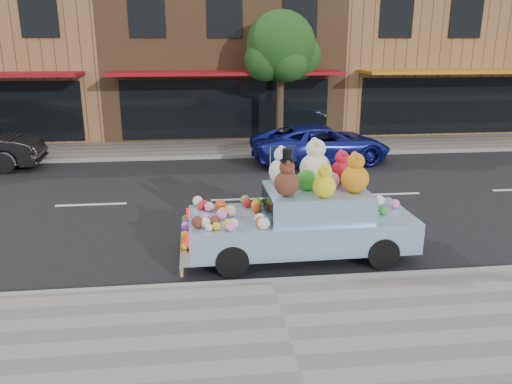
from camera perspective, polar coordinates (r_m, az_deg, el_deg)
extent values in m
plane|color=black|center=(13.38, -1.33, -0.85)|extent=(120.00, 120.00, 0.00)
cube|color=gray|center=(7.46, 3.49, -15.58)|extent=(60.00, 3.00, 0.12)
cube|color=gray|center=(19.65, -3.10, 5.03)|extent=(60.00, 3.00, 0.12)
cube|color=gray|center=(8.75, 1.77, -10.34)|extent=(60.00, 0.12, 0.13)
cube|color=gray|center=(18.18, -2.80, 4.09)|extent=(60.00, 0.12, 0.13)
cube|color=#95673E|center=(26.24, -27.14, 13.80)|extent=(10.00, 8.00, 7.00)
cube|color=black|center=(21.51, -23.57, 17.99)|extent=(1.40, 0.06, 1.60)
cube|color=brown|center=(24.73, -4.07, 15.46)|extent=(10.00, 8.00, 7.00)
cube|color=black|center=(20.88, -3.42, 9.45)|extent=(8.50, 0.06, 2.40)
cube|color=maroon|center=(19.87, -3.34, 13.43)|extent=(9.00, 1.80, 0.12)
cube|color=black|center=(20.78, -12.37, 19.03)|extent=(1.40, 0.06, 1.60)
cube|color=black|center=(20.74, -3.60, 19.37)|extent=(1.40, 0.06, 1.60)
cube|color=black|center=(21.12, 5.04, 19.29)|extent=(1.40, 0.06, 1.60)
cube|color=#95673E|center=(27.11, 18.33, 14.80)|extent=(10.00, 8.00, 7.00)
cube|color=black|center=(23.65, 21.89, 9.15)|extent=(8.50, 0.06, 2.40)
cube|color=orange|center=(22.76, 23.35, 12.55)|extent=(9.00, 1.80, 0.12)
cube|color=black|center=(22.25, 15.75, 18.63)|extent=(1.40, 0.06, 1.60)
cube|color=black|center=(23.52, 22.88, 17.85)|extent=(1.40, 0.06, 1.60)
cylinder|color=#38281C|center=(19.61, 2.75, 9.58)|extent=(0.28, 0.28, 3.20)
sphere|color=#153F12|center=(19.46, 2.85, 16.37)|extent=(2.60, 2.60, 2.60)
sphere|color=#153F12|center=(19.89, 4.75, 15.19)|extent=(1.80, 1.80, 1.80)
sphere|color=#153F12|center=(19.18, 1.10, 14.89)|extent=(1.60, 1.60, 1.60)
sphere|color=#153F12|center=(18.92, 3.75, 14.53)|extent=(1.40, 1.40, 1.40)
sphere|color=#153F12|center=(20.01, 1.67, 15.53)|extent=(1.60, 1.60, 1.60)
imported|color=#1B2496|center=(17.46, 7.43, 5.45)|extent=(5.03, 2.79, 1.33)
cylinder|color=black|center=(9.60, 14.26, -6.76)|extent=(0.60, 0.21, 0.60)
cylinder|color=black|center=(10.96, 11.35, -3.58)|extent=(0.60, 0.21, 0.60)
cylinder|color=black|center=(9.00, -2.75, -7.87)|extent=(0.60, 0.21, 0.60)
cylinder|color=black|center=(10.44, -3.44, -4.32)|extent=(0.60, 0.21, 0.60)
cube|color=#99C0E5|center=(9.81, 5.06, -4.21)|extent=(4.32, 1.75, 0.60)
cube|color=#99C0E5|center=(9.69, 6.88, -1.08)|extent=(1.92, 1.52, 0.50)
cube|color=silver|center=(9.66, -8.01, -5.61)|extent=(0.18, 1.78, 0.26)
cube|color=red|center=(8.91, -7.81, -5.35)|extent=(0.06, 0.28, 0.16)
cube|color=red|center=(10.18, -7.77, -2.48)|extent=(0.06, 0.28, 0.16)
cube|color=black|center=(9.51, 1.31, -1.31)|extent=(0.05, 1.30, 0.40)
sphere|color=#512817|center=(9.09, 3.53, 0.99)|extent=(0.47, 0.47, 0.47)
sphere|color=#512817|center=(9.01, 3.56, 2.83)|extent=(0.29, 0.29, 0.29)
sphere|color=#512817|center=(8.89, 3.69, 3.27)|extent=(0.11, 0.11, 0.11)
sphere|color=#512817|center=(9.09, 3.46, 3.56)|extent=(0.11, 0.11, 0.11)
cylinder|color=black|center=(8.98, 3.58, 3.60)|extent=(0.28, 0.28, 0.02)
cylinder|color=black|center=(8.96, 3.59, 4.28)|extent=(0.17, 0.17, 0.22)
sphere|color=beige|center=(9.88, 6.78, 2.65)|extent=(0.62, 0.62, 0.62)
sphere|color=beige|center=(9.79, 6.86, 4.93)|extent=(0.39, 0.39, 0.39)
sphere|color=beige|center=(9.63, 7.07, 5.49)|extent=(0.15, 0.15, 0.15)
sphere|color=beige|center=(9.89, 6.71, 5.80)|extent=(0.15, 0.15, 0.15)
sphere|color=#C77512|center=(9.45, 11.25, 1.48)|extent=(0.52, 0.52, 0.52)
sphere|color=#C77512|center=(9.37, 11.36, 3.44)|extent=(0.32, 0.32, 0.32)
sphere|color=#C77512|center=(9.24, 11.61, 3.91)|extent=(0.12, 0.12, 0.12)
sphere|color=#C77512|center=(9.45, 11.19, 4.22)|extent=(0.12, 0.12, 0.12)
sphere|color=#AE1229|center=(10.09, 9.74, 2.32)|extent=(0.45, 0.45, 0.45)
sphere|color=#AE1229|center=(10.02, 9.82, 3.92)|extent=(0.28, 0.28, 0.28)
sphere|color=#AE1229|center=(9.91, 10.00, 4.30)|extent=(0.11, 0.11, 0.11)
sphere|color=#AE1229|center=(10.09, 9.69, 4.54)|extent=(0.11, 0.11, 0.11)
sphere|color=silver|center=(9.85, 2.96, 2.39)|extent=(0.51, 0.51, 0.51)
sphere|color=silver|center=(9.77, 2.99, 4.26)|extent=(0.32, 0.32, 0.32)
sphere|color=silver|center=(9.65, 3.11, 4.72)|extent=(0.12, 0.12, 0.12)
sphere|color=silver|center=(9.86, 2.89, 4.99)|extent=(0.12, 0.12, 0.12)
sphere|color=yellow|center=(9.05, 7.81, 0.65)|extent=(0.42, 0.42, 0.42)
sphere|color=yellow|center=(8.98, 7.88, 2.32)|extent=(0.26, 0.26, 0.26)
sphere|color=yellow|center=(8.87, 8.04, 2.71)|extent=(0.10, 0.10, 0.10)
sphere|color=yellow|center=(9.04, 7.76, 2.99)|extent=(0.10, 0.10, 0.10)
sphere|color=#2A8B25|center=(9.52, 5.80, 1.34)|extent=(0.40, 0.40, 0.40)
sphere|color=pink|center=(9.70, 8.61, 1.34)|extent=(0.32, 0.32, 0.32)
sphere|color=pink|center=(9.40, -3.97, -2.54)|extent=(0.20, 0.20, 0.20)
sphere|color=beige|center=(8.88, 0.87, -3.61)|extent=(0.22, 0.22, 0.22)
sphere|color=pink|center=(9.28, -5.80, -2.93)|extent=(0.18, 0.18, 0.18)
sphere|color=gold|center=(9.90, 0.08, -1.44)|extent=(0.21, 0.21, 0.21)
sphere|color=red|center=(9.90, -4.08, -1.48)|extent=(0.21, 0.21, 0.21)
sphere|color=#542518|center=(9.06, -4.73, -3.31)|extent=(0.20, 0.20, 0.20)
sphere|color=beige|center=(9.01, -5.82, -3.47)|extent=(0.19, 0.19, 0.19)
sphere|color=pink|center=(8.80, -2.91, -3.94)|extent=(0.18, 0.18, 0.18)
sphere|color=red|center=(10.06, -1.03, -1.28)|extent=(0.17, 0.17, 0.17)
sphere|color=gold|center=(8.89, -3.16, -3.69)|extent=(0.20, 0.20, 0.20)
sphere|color=gold|center=(9.52, -3.84, -2.31)|extent=(0.19, 0.19, 0.19)
sphere|color=beige|center=(9.11, 0.48, -3.09)|extent=(0.21, 0.21, 0.21)
sphere|color=beige|center=(8.84, -5.42, -4.05)|extent=(0.14, 0.14, 0.14)
sphere|color=red|center=(10.01, -5.84, -1.43)|extent=(0.18, 0.18, 0.18)
sphere|color=red|center=(9.97, -6.36, -1.64)|extent=(0.14, 0.14, 0.14)
sphere|color=red|center=(8.98, 0.48, -3.44)|extent=(0.19, 0.19, 0.19)
sphere|color=#2A8B25|center=(10.15, 0.12, -1.11)|extent=(0.17, 0.17, 0.17)
sphere|color=#542518|center=(9.01, -6.71, -3.42)|extent=(0.22, 0.22, 0.22)
sphere|color=beige|center=(10.19, -6.68, -1.03)|extent=(0.21, 0.21, 0.21)
sphere|color=red|center=(9.73, 0.06, -1.88)|extent=(0.18, 0.18, 0.18)
sphere|color=pink|center=(9.86, -5.36, -1.67)|extent=(0.19, 0.19, 0.19)
sphere|color=olive|center=(10.21, -1.24, -0.91)|extent=(0.20, 0.20, 0.20)
sphere|color=gold|center=(8.88, -4.54, -3.90)|extent=(0.15, 0.15, 0.15)
sphere|color=white|center=(8.96, -2.59, -3.60)|extent=(0.17, 0.17, 0.17)
sphere|color=#D8A88C|center=(9.53, -2.91, -2.12)|extent=(0.22, 0.22, 0.22)
sphere|color=#732C87|center=(9.74, -8.05, -4.13)|extent=(0.15, 0.15, 0.15)
sphere|color=red|center=(9.03, -8.09, -5.81)|extent=(0.16, 0.16, 0.16)
sphere|color=gold|center=(9.37, -8.07, -4.93)|extent=(0.17, 0.17, 0.17)
sphere|color=gold|center=(8.95, -8.10, -6.14)|extent=(0.13, 0.13, 0.13)
sphere|color=pink|center=(9.84, -8.05, -3.85)|extent=(0.16, 0.16, 0.16)
sphere|color=#732C87|center=(10.01, -8.04, -3.52)|extent=(0.15, 0.15, 0.15)
sphere|color=#2A8B25|center=(10.21, -8.03, -3.09)|extent=(0.16, 0.16, 0.16)
sphere|color=beige|center=(10.45, 13.91, -0.95)|extent=(0.21, 0.21, 0.21)
sphere|color=white|center=(10.28, 13.00, -1.22)|extent=(0.21, 0.21, 0.21)
sphere|color=#2A8B25|center=(9.94, 14.26, -2.05)|extent=(0.16, 0.16, 0.16)
sphere|color=pink|center=(10.38, 15.62, -1.31)|extent=(0.18, 0.18, 0.18)
cylinder|color=#997A54|center=(8.98, -8.51, -9.07)|extent=(0.06, 0.06, 0.17)
sphere|color=#997A54|center=(8.94, -8.53, -8.52)|extent=(0.07, 0.07, 0.07)
cylinder|color=#997A54|center=(9.07, -8.50, -8.79)|extent=(0.06, 0.06, 0.17)
sphere|color=#997A54|center=(9.03, -8.52, -8.25)|extent=(0.07, 0.07, 0.07)
cylinder|color=#997A54|center=(9.16, -8.49, -8.53)|extent=(0.06, 0.06, 0.17)
sphere|color=#997A54|center=(9.12, -8.51, -7.99)|extent=(0.07, 0.07, 0.07)
cylinder|color=#997A54|center=(9.25, -8.48, -8.26)|extent=(0.06, 0.06, 0.17)
sphere|color=#997A54|center=(9.21, -8.50, -7.73)|extent=(0.07, 0.07, 0.07)
cylinder|color=#997A54|center=(9.34, -8.47, -8.00)|extent=(0.06, 0.06, 0.17)
sphere|color=#997A54|center=(9.30, -8.49, -7.47)|extent=(0.07, 0.07, 0.07)
cylinder|color=#997A54|center=(9.43, -8.46, -7.75)|extent=(0.06, 0.06, 0.17)
sphere|color=#997A54|center=(9.39, -8.48, -7.22)|extent=(0.07, 0.07, 0.07)
cylinder|color=#997A54|center=(9.52, -8.45, -7.50)|extent=(0.06, 0.06, 0.17)
sphere|color=#997A54|center=(9.49, -8.48, -6.98)|extent=(0.07, 0.07, 0.07)
cylinder|color=#997A54|center=(9.62, -8.44, -7.26)|extent=(0.06, 0.06, 0.17)
sphere|color=#997A54|center=(9.58, -8.47, -6.74)|extent=(0.07, 0.07, 0.07)
cylinder|color=#997A54|center=(9.71, -8.43, -7.02)|extent=(0.06, 0.06, 0.17)
sphere|color=#997A54|center=(9.67, -8.46, -6.50)|extent=(0.07, 0.07, 0.07)
cylinder|color=#997A54|center=(9.80, -8.42, -6.79)|extent=(0.06, 0.06, 0.17)
sphere|color=#997A54|center=(9.76, -8.45, -6.27)|extent=(0.07, 0.07, 0.07)
cylinder|color=#997A54|center=(9.89, -8.42, -6.55)|extent=(0.06, 0.06, 0.17)
sphere|color=#997A54|center=(9.85, -8.44, -6.05)|extent=(0.07, 0.07, 0.07)
cylinder|color=#997A54|center=(9.98, -8.41, -6.33)|extent=(0.06, 0.06, 0.17)
sphere|color=#997A54|center=(9.95, -8.43, -5.83)|extent=(0.07, 0.07, 0.07)
cylinder|color=#997A54|center=(10.07, -8.40, -6.11)|extent=(0.06, 0.06, 0.17)
sphere|color=#997A54|center=(10.04, -8.42, -5.61)|extent=(0.07, 0.07, 0.07)
cylinder|color=#997A54|center=(10.17, -8.39, -5.89)|extent=(0.06, 0.06, 0.17)
sphere|color=#997A54|center=(10.13, -8.41, -5.39)|extent=(0.07, 0.07, 0.07)
cylinder|color=#997A54|center=(10.26, -8.38, -5.67)|extent=(0.06, 0.06, 0.17)
sphere|color=#997A54|center=(10.22, -8.41, -5.18)|extent=(0.07, 0.07, 0.07)
cylinder|color=#997A54|center=(10.35, -8.38, -5.46)|extent=(0.06, 0.06, 0.17)
sphere|color=#997A54|center=(10.32, -8.40, -4.98)|extent=(0.07, 0.07, 0.07)
cylinder|color=#997A54|center=(10.44, -8.37, -5.26)|extent=(0.06, 0.06, 0.17)
sphere|color=#997A54|center=(10.41, -8.39, -4.77)|extent=(0.07, 0.07, 0.07)
cylinder|color=#997A54|center=(10.54, -8.36, -5.06)|extent=(0.06, 0.06, 0.17)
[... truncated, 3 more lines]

